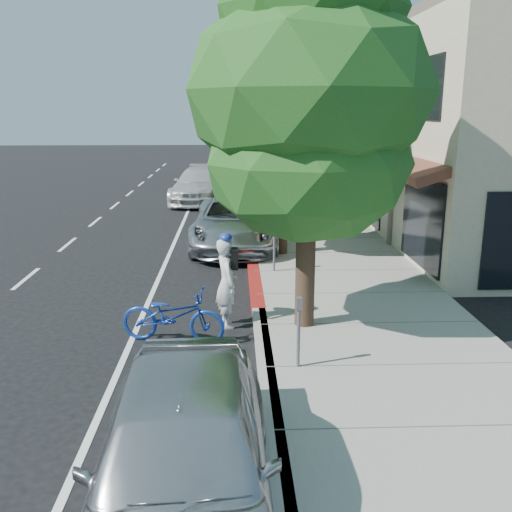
{
  "coord_description": "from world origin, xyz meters",
  "views": [
    {
      "loc": [
        -0.53,
        -13.05,
        4.49
      ],
      "look_at": [
        -0.06,
        -0.98,
        1.35
      ],
      "focal_mm": 40.0,
      "sensor_mm": 36.0,
      "label": 1
    }
  ],
  "objects_px": {
    "near_car_a": "(183,456)",
    "silver_suv": "(235,222)",
    "dark_sedan": "(235,208)",
    "street_tree_2": "(270,113)",
    "pedestrian": "(318,188)",
    "street_tree_1": "(283,91)",
    "cyclist": "(227,283)",
    "white_pickup": "(200,185)",
    "street_tree_4": "(257,108)",
    "street_tree_0": "(309,97)",
    "street_tree_5": "(254,107)",
    "bicycle": "(173,316)",
    "dark_suv_far": "(222,162)",
    "street_tree_3": "(262,99)"
  },
  "relations": [
    {
      "from": "near_car_a",
      "to": "silver_suv",
      "type": "bearing_deg",
      "value": 85.59
    },
    {
      "from": "dark_sedan",
      "to": "street_tree_2",
      "type": "bearing_deg",
      "value": 33.99
    },
    {
      "from": "pedestrian",
      "to": "street_tree_1",
      "type": "bearing_deg",
      "value": 67.22
    },
    {
      "from": "dark_sedan",
      "to": "near_car_a",
      "type": "height_order",
      "value": "near_car_a"
    },
    {
      "from": "cyclist",
      "to": "white_pickup",
      "type": "relative_size",
      "value": 0.33
    },
    {
      "from": "street_tree_1",
      "to": "white_pickup",
      "type": "xyz_separation_m",
      "value": [
        -3.1,
        11.0,
        -4.14
      ]
    },
    {
      "from": "street_tree_4",
      "to": "dark_sedan",
      "type": "xyz_separation_m",
      "value": [
        -1.4,
        -13.0,
        -3.83
      ]
    },
    {
      "from": "cyclist",
      "to": "street_tree_0",
      "type": "bearing_deg",
      "value": -115.35
    },
    {
      "from": "street_tree_2",
      "to": "street_tree_4",
      "type": "xyz_separation_m",
      "value": [
        0.0,
        12.0,
        0.23
      ]
    },
    {
      "from": "street_tree_0",
      "to": "street_tree_5",
      "type": "bearing_deg",
      "value": 90.0
    },
    {
      "from": "street_tree_1",
      "to": "white_pickup",
      "type": "bearing_deg",
      "value": 105.74
    },
    {
      "from": "silver_suv",
      "to": "near_car_a",
      "type": "relative_size",
      "value": 1.18
    },
    {
      "from": "cyclist",
      "to": "silver_suv",
      "type": "distance_m",
      "value": 7.17
    },
    {
      "from": "silver_suv",
      "to": "pedestrian",
      "type": "xyz_separation_m",
      "value": [
        3.72,
        6.61,
        0.23
      ]
    },
    {
      "from": "cyclist",
      "to": "street_tree_5",
      "type": "bearing_deg",
      "value": -16.8
    },
    {
      "from": "street_tree_0",
      "to": "silver_suv",
      "type": "bearing_deg",
      "value": 100.57
    },
    {
      "from": "street_tree_2",
      "to": "silver_suv",
      "type": "relative_size",
      "value": 1.21
    },
    {
      "from": "street_tree_2",
      "to": "white_pickup",
      "type": "height_order",
      "value": "street_tree_2"
    },
    {
      "from": "street_tree_1",
      "to": "near_car_a",
      "type": "distance_m",
      "value": 12.49
    },
    {
      "from": "street_tree_0",
      "to": "bicycle",
      "type": "distance_m",
      "value": 4.95
    },
    {
      "from": "street_tree_2",
      "to": "street_tree_4",
      "type": "height_order",
      "value": "street_tree_4"
    },
    {
      "from": "dark_suv_far",
      "to": "pedestrian",
      "type": "bearing_deg",
      "value": -72.53
    },
    {
      "from": "bicycle",
      "to": "pedestrian",
      "type": "bearing_deg",
      "value": -7.87
    },
    {
      "from": "cyclist",
      "to": "dark_suv_far",
      "type": "bearing_deg",
      "value": -12.43
    },
    {
      "from": "bicycle",
      "to": "near_car_a",
      "type": "height_order",
      "value": "near_car_a"
    },
    {
      "from": "street_tree_4",
      "to": "street_tree_5",
      "type": "xyz_separation_m",
      "value": [
        0.0,
        6.0,
        0.03
      ]
    },
    {
      "from": "pedestrian",
      "to": "street_tree_2",
      "type": "bearing_deg",
      "value": 35.46
    },
    {
      "from": "street_tree_3",
      "to": "street_tree_5",
      "type": "bearing_deg",
      "value": 90.0
    },
    {
      "from": "street_tree_2",
      "to": "cyclist",
      "type": "height_order",
      "value": "street_tree_2"
    },
    {
      "from": "street_tree_3",
      "to": "cyclist",
      "type": "bearing_deg",
      "value": -95.17
    },
    {
      "from": "street_tree_3",
      "to": "pedestrian",
      "type": "bearing_deg",
      "value": -59.24
    },
    {
      "from": "street_tree_2",
      "to": "street_tree_3",
      "type": "distance_m",
      "value": 6.03
    },
    {
      "from": "street_tree_2",
      "to": "cyclist",
      "type": "bearing_deg",
      "value": -97.81
    },
    {
      "from": "street_tree_5",
      "to": "white_pickup",
      "type": "xyz_separation_m",
      "value": [
        -3.1,
        -13.0,
        -3.71
      ]
    },
    {
      "from": "silver_suv",
      "to": "near_car_a",
      "type": "xyz_separation_m",
      "value": [
        -0.61,
        -13.12,
        0.03
      ]
    },
    {
      "from": "street_tree_0",
      "to": "white_pickup",
      "type": "height_order",
      "value": "street_tree_0"
    },
    {
      "from": "silver_suv",
      "to": "street_tree_3",
      "type": "bearing_deg",
      "value": 84.34
    },
    {
      "from": "street_tree_1",
      "to": "street_tree_3",
      "type": "distance_m",
      "value": 12.0
    },
    {
      "from": "street_tree_0",
      "to": "cyclist",
      "type": "distance_m",
      "value": 4.08
    },
    {
      "from": "street_tree_2",
      "to": "street_tree_0",
      "type": "bearing_deg",
      "value": -90.0
    },
    {
      "from": "cyclist",
      "to": "dark_sedan",
      "type": "relative_size",
      "value": 0.46
    },
    {
      "from": "pedestrian",
      "to": "bicycle",
      "type": "bearing_deg",
      "value": 64.35
    },
    {
      "from": "street_tree_4",
      "to": "near_car_a",
      "type": "distance_m",
      "value": 29.91
    },
    {
      "from": "street_tree_0",
      "to": "silver_suv",
      "type": "xyz_separation_m",
      "value": [
        -1.4,
        7.5,
        -3.87
      ]
    },
    {
      "from": "bicycle",
      "to": "dark_suv_far",
      "type": "height_order",
      "value": "dark_suv_far"
    },
    {
      "from": "street_tree_4",
      "to": "bicycle",
      "type": "distance_m",
      "value": 24.93
    },
    {
      "from": "street_tree_0",
      "to": "street_tree_3",
      "type": "relative_size",
      "value": 0.95
    },
    {
      "from": "street_tree_3",
      "to": "near_car_a",
      "type": "bearing_deg",
      "value": -94.87
    },
    {
      "from": "pedestrian",
      "to": "near_car_a",
      "type": "bearing_deg",
      "value": 70.79
    },
    {
      "from": "street_tree_5",
      "to": "silver_suv",
      "type": "xyz_separation_m",
      "value": [
        -1.4,
        -22.5,
        -3.72
      ]
    }
  ]
}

